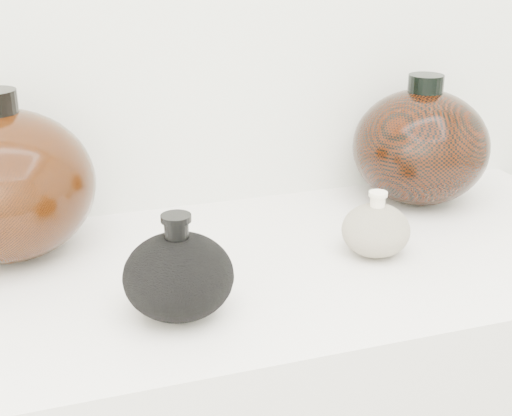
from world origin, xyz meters
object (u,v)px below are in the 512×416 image
object	(u,v)px
black_gourd_vase	(179,275)
cream_gourd_vase	(376,230)
right_round_pot	(420,146)
left_round_pot	(5,184)

from	to	relation	value
black_gourd_vase	cream_gourd_vase	bearing A→B (deg)	14.69
black_gourd_vase	right_round_pot	size ratio (longest dim) A/B	0.62
cream_gourd_vase	right_round_pot	xyz separation A→B (m)	(0.17, 0.18, 0.06)
cream_gourd_vase	right_round_pot	size ratio (longest dim) A/B	0.41
cream_gourd_vase	right_round_pot	world-z (taller)	right_round_pot
left_round_pot	right_round_pot	bearing A→B (deg)	0.82
black_gourd_vase	left_round_pot	xyz separation A→B (m)	(-0.19, 0.25, 0.05)
black_gourd_vase	cream_gourd_vase	world-z (taller)	black_gourd_vase
left_round_pot	right_round_pot	world-z (taller)	left_round_pot
black_gourd_vase	right_round_pot	distance (m)	0.54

